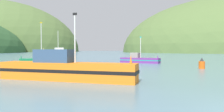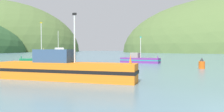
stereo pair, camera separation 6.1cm
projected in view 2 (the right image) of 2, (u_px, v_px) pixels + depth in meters
The scene contains 5 objects.
fishing_boat_purple at pixel (139, 60), 38.90m from camera, with size 7.35×5.77×4.91m.
fishing_boat_orange at pixel (65, 69), 17.06m from camera, with size 11.65×6.04×5.50m.
fishing_boat_green at pixel (44, 60), 36.76m from camera, with size 8.07×10.90×7.33m.
fishing_boat_white at pixel (58, 55), 53.55m from camera, with size 5.71×11.16×7.33m.
channel_buoy at pixel (202, 64), 27.14m from camera, with size 0.78×0.78×1.47m.
Camera 2 is at (-6.93, -7.30, 2.57)m, focal length 33.21 mm.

